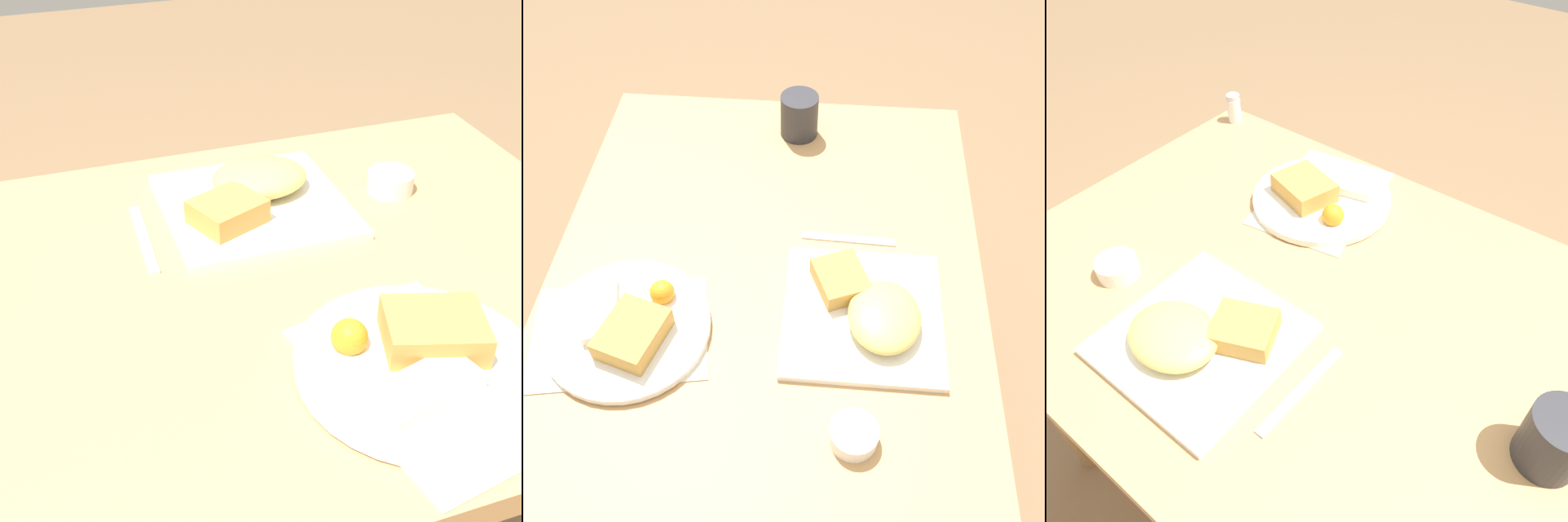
# 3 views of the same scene
# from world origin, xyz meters

# --- Properties ---
(ground_plane) EXTENTS (8.00, 8.00, 0.00)m
(ground_plane) POSITION_xyz_m (0.00, 0.00, 0.00)
(ground_plane) COLOR #846647
(dining_table) EXTENTS (1.10, 0.80, 0.74)m
(dining_table) POSITION_xyz_m (0.00, 0.00, 0.65)
(dining_table) COLOR tan
(dining_table) RESTS_ON ground_plane
(menu_card) EXTENTS (0.26, 0.33, 0.00)m
(menu_card) POSITION_xyz_m (-0.13, 0.23, 0.74)
(menu_card) COLOR beige
(menu_card) RESTS_ON dining_table
(plate_square_near) EXTENTS (0.27, 0.27, 0.06)m
(plate_square_near) POSITION_xyz_m (-0.06, -0.19, 0.76)
(plate_square_near) COLOR white
(plate_square_near) RESTS_ON dining_table
(plate_oval_far) EXTENTS (0.28, 0.28, 0.05)m
(plate_oval_far) POSITION_xyz_m (-0.12, 0.22, 0.76)
(plate_oval_far) COLOR white
(plate_oval_far) RESTS_ON menu_card
(sauce_ramekin) EXTENTS (0.07, 0.07, 0.03)m
(sauce_ramekin) POSITION_xyz_m (-0.29, -0.17, 0.75)
(sauce_ramekin) COLOR white
(sauce_ramekin) RESTS_ON dining_table
(salt_shaker) EXTENTS (0.03, 0.03, 0.07)m
(salt_shaker) POSITION_xyz_m (-0.49, 0.35, 0.77)
(salt_shaker) COLOR white
(salt_shaker) RESTS_ON dining_table
(butter_knife) EXTENTS (0.02, 0.18, 0.00)m
(butter_knife) POSITION_xyz_m (0.12, -0.15, 0.74)
(butter_knife) COLOR silver
(butter_knife) RESTS_ON dining_table
(coffee_mug) EXTENTS (0.08, 0.08, 0.10)m
(coffee_mug) POSITION_xyz_m (0.43, -0.03, 0.79)
(coffee_mug) COLOR #2D2D33
(coffee_mug) RESTS_ON dining_table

